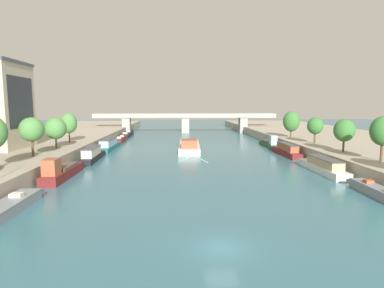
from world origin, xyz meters
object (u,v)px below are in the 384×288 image
at_px(moored_boat_left_upstream, 62,171).
at_px(moored_boat_right_midway, 286,150).
at_px(moored_boat_left_near, 92,155).
at_px(moored_boat_left_downstream, 127,134).
at_px(moored_boat_left_lone, 5,209).
at_px(moored_boat_right_second, 269,143).
at_px(tree_left_far, 32,130).
at_px(moored_boat_left_end, 121,139).
at_px(moored_boat_right_lone, 323,166).
at_px(tree_left_by_lamp, 69,123).
at_px(moored_boat_left_midway, 109,145).
at_px(tree_left_midway, 55,128).
at_px(tree_right_third, 315,126).
at_px(bridge_far, 185,120).
at_px(barge_midriver, 189,145).
at_px(tree_right_by_lamp, 383,131).
at_px(tree_right_nearest, 344,130).
at_px(tree_right_second, 291,121).

distance_m(moored_boat_left_upstream, moored_boat_right_midway, 44.24).
distance_m(moored_boat_left_near, moored_boat_left_downstream, 46.46).
distance_m(moored_boat_left_lone, moored_boat_right_second, 62.56).
height_order(moored_boat_left_downstream, moored_boat_right_midway, moored_boat_right_midway).
height_order(moored_boat_left_near, tree_left_far, tree_left_far).
bearing_deg(moored_boat_left_end, moored_boat_left_upstream, -90.92).
distance_m(moored_boat_right_lone, tree_left_far, 46.58).
bearing_deg(moored_boat_left_upstream, tree_left_by_lamp, 105.57).
distance_m(moored_boat_left_midway, moored_boat_left_end, 15.43).
height_order(moored_boat_left_near, moored_boat_left_end, moored_boat_left_near).
xyz_separation_m(moored_boat_left_upstream, moored_boat_left_midway, (0.59, 29.99, 0.07)).
xyz_separation_m(tree_left_midway, tree_right_third, (52.42, 4.57, -0.02)).
relative_size(moored_boat_right_lone, tree_left_by_lamp, 2.18).
height_order(moored_boat_left_near, bridge_far, bridge_far).
bearing_deg(moored_boat_right_second, moored_boat_left_near, -156.13).
bearing_deg(barge_midriver, tree_right_by_lamp, -48.89).
bearing_deg(moored_boat_left_downstream, moored_boat_left_near, -89.39).
bearing_deg(moored_boat_left_lone, tree_left_by_lamp, 99.66).
bearing_deg(tree_right_nearest, moored_boat_left_near, 170.49).
height_order(moored_boat_left_near, tree_right_by_lamp, tree_right_by_lamp).
bearing_deg(moored_boat_right_midway, moored_boat_left_upstream, -154.51).
height_order(moored_boat_right_second, tree_right_third, tree_right_third).
xyz_separation_m(moored_boat_left_near, tree_left_by_lamp, (-7.37, 9.61, 5.51)).
height_order(moored_boat_left_end, moored_boat_left_downstream, moored_boat_left_end).
bearing_deg(tree_right_third, moored_boat_right_lone, -109.99).
bearing_deg(moored_boat_left_near, tree_right_nearest, -9.51).
bearing_deg(tree_left_by_lamp, moored_boat_right_second, 9.63).
relative_size(moored_boat_left_downstream, tree_right_second, 2.38).
bearing_deg(tree_right_by_lamp, tree_left_midway, 162.23).
xyz_separation_m(tree_left_far, tree_right_nearest, (52.14, 1.98, -0.51)).
bearing_deg(moored_boat_left_end, moored_boat_right_lone, -47.93).
height_order(moored_boat_left_end, moored_boat_right_lone, moored_boat_right_lone).
bearing_deg(moored_boat_left_end, tree_right_by_lamp, -45.89).
height_order(moored_boat_left_lone, moored_boat_right_midway, moored_boat_right_midway).
relative_size(tree_left_by_lamp, tree_right_by_lamp, 0.97).
bearing_deg(moored_boat_left_downstream, tree_right_second, -33.11).
bearing_deg(moored_boat_left_lone, moored_boat_left_midway, 89.18).
relative_size(moored_boat_left_midway, tree_right_by_lamp, 2.34).
bearing_deg(tree_right_nearest, tree_left_midway, 171.57).
bearing_deg(tree_left_far, moored_boat_left_end, 80.08).
distance_m(moored_boat_right_lone, tree_left_by_lamp, 52.08).
bearing_deg(moored_boat_left_downstream, tree_left_far, -96.43).
height_order(barge_midriver, moored_boat_left_near, barge_midriver).
distance_m(moored_boat_left_lone, moored_boat_right_lone, 43.51).
relative_size(moored_boat_left_lone, tree_right_second, 1.91).
xyz_separation_m(moored_boat_left_lone, moored_boat_left_upstream, (0.06, 15.27, 0.44)).
height_order(moored_boat_right_lone, tree_left_midway, tree_left_midway).
relative_size(barge_midriver, tree_left_far, 3.67).
distance_m(moored_boat_left_upstream, tree_right_nearest, 46.73).
bearing_deg(tree_right_nearest, moored_boat_left_downstream, 130.29).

